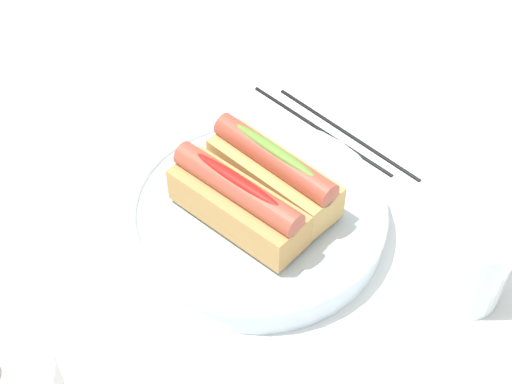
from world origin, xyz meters
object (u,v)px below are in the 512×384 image
serving_bowl (256,216)px  hotdog_front (274,172)px  chopstick_far (347,132)px  chopstick_near (321,129)px  hotdog_back (237,202)px  water_glass (472,268)px

serving_bowl → hotdog_front: size_ratio=1.75×
hotdog_front → chopstick_far: bearing=-92.1°
chopstick_near → chopstick_far: same height
serving_bowl → hotdog_front: 0.05m
chopstick_near → serving_bowl: bearing=108.5°
serving_bowl → hotdog_back: bearing=81.3°
serving_bowl → chopstick_far: size_ratio=1.25×
water_glass → chopstick_near: water_glass is taller
hotdog_front → chopstick_near: bearing=-80.5°
serving_bowl → water_glass: 0.22m
hotdog_front → water_glass: 0.22m
serving_bowl → chopstick_far: bearing=-93.1°
hotdog_front → hotdog_back: same height
chopstick_far → water_glass: bearing=158.9°
hotdog_front → water_glass: hotdog_front is taller
hotdog_back → water_glass: size_ratio=1.73×
serving_bowl → water_glass: (-0.22, -0.04, 0.02)m
hotdog_front → chopstick_near: (0.02, -0.14, -0.06)m
chopstick_near → hotdog_back: bearing=106.4°
serving_bowl → water_glass: bearing=-168.5°
serving_bowl → hotdog_back: hotdog_back is taller
hotdog_front → chopstick_far: (-0.01, -0.16, -0.06)m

